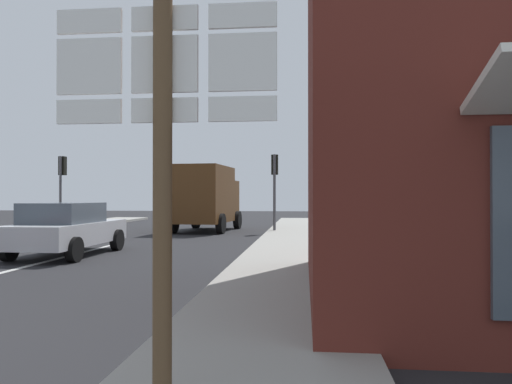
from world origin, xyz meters
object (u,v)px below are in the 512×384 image
(traffic_light_far_right, at_px, (275,175))
(traffic_light_far_left, at_px, (62,176))
(delivery_truck, at_px, (206,196))
(route_sign_post, at_px, (163,147))
(sedan_far, at_px, (67,228))

(traffic_light_far_right, bearing_deg, traffic_light_far_left, 177.58)
(delivery_truck, relative_size, traffic_light_far_left, 1.44)
(route_sign_post, distance_m, traffic_light_far_right, 18.19)
(delivery_truck, bearing_deg, traffic_light_far_left, -176.52)
(sedan_far, relative_size, route_sign_post, 1.32)
(delivery_truck, distance_m, traffic_light_far_right, 3.55)
(delivery_truck, height_order, route_sign_post, route_sign_post)
(delivery_truck, relative_size, traffic_light_far_right, 1.46)
(delivery_truck, bearing_deg, traffic_light_far_right, -14.51)
(route_sign_post, relative_size, traffic_light_far_left, 0.90)
(delivery_truck, relative_size, route_sign_post, 1.61)
(sedan_far, bearing_deg, traffic_light_far_right, 59.29)
(sedan_far, distance_m, route_sign_post, 10.95)
(traffic_light_far_left, xyz_separation_m, traffic_light_far_right, (10.27, -0.43, -0.03))
(route_sign_post, height_order, traffic_light_far_right, traffic_light_far_right)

